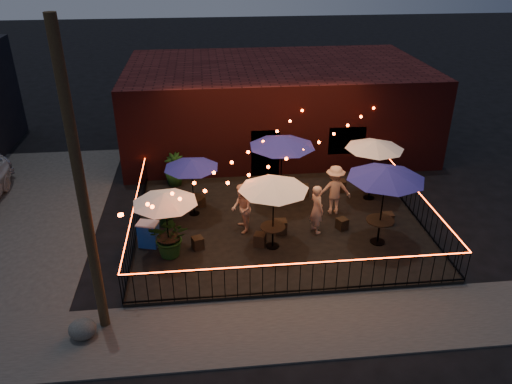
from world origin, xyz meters
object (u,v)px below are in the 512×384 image
Objects in this scene: utility_pole at (82,193)px; cooler at (148,234)px; cafe_table_3 at (282,142)px; cafe_table_5 at (375,145)px; cafe_table_2 at (274,185)px; cafe_table_4 at (386,174)px; cafe_table_0 at (165,199)px; boulder at (82,329)px; cafe_table_1 at (191,164)px.

cooler is (0.90, 3.58, -3.41)m from utility_pole.
cafe_table_3 is 1.29× the size of cafe_table_5.
cafe_table_4 is at bearing -1.95° from cafe_table_2.
utility_pole is 9.18× the size of cooler.
cafe_table_0 is 0.76× the size of cafe_table_3.
cafe_table_5 is at bearing 35.45° from cafe_table_2.
cafe_table_3 is 4.09× the size of boulder.
cafe_table_5 is at bearing -0.21° from cafe_table_3.
cafe_table_0 reaches higher than cooler.
cafe_table_4 reaches higher than cafe_table_3.
cafe_table_2 is at bearing -144.55° from cafe_table_5.
utility_pole reaches higher than cafe_table_2.
cafe_table_2 reaches higher than boulder.
cafe_table_4 is (6.13, -2.61, 0.53)m from cafe_table_1.
cafe_table_3 is (0.73, 3.03, 0.22)m from cafe_table_2.
cafe_table_4 is (2.82, -3.15, 0.04)m from cafe_table_3.
cafe_table_2 is at bearing 33.05° from boulder.
cafe_table_2 is at bearing 178.05° from cafe_table_4.
cafe_table_0 is 3.12× the size of boulder.
cafe_table_2 is 3.09× the size of boulder.
cafe_table_2 reaches higher than cafe_table_0.
cafe_table_0 is at bearing 58.34° from boulder.
cafe_table_1 is 0.91× the size of cafe_table_4.
cooler is at bearing 175.38° from cafe_table_4.
cooler is (-4.06, 0.49, -1.82)m from cafe_table_2.
cafe_table_5 reaches higher than cafe_table_1.
cafe_table_4 is 9.90m from boulder.
utility_pole reaches higher than cafe_table_5.
cafe_table_3 is at bearing 9.26° from cafe_table_1.
utility_pole is 3.20× the size of cafe_table_0.
boulder is at bearing -145.88° from cafe_table_5.
utility_pole reaches higher than boulder.
cafe_table_4 is at bearing 20.82° from boulder.
utility_pole is 3.77m from cafe_table_0.
cafe_table_4 reaches higher than boulder.
utility_pole is at bearing -160.80° from cafe_table_4.
cafe_table_5 is (4.24, 3.02, -0.03)m from cafe_table_2.
cafe_table_3 reaches higher than cafe_table_5.
cafe_table_1 is at bearing 136.08° from cafe_table_2.
cafe_table_4 reaches higher than cafe_table_5.
utility_pole is 9.99× the size of boulder.
cafe_table_0 is 4.38m from boulder.
cafe_table_5 is 2.90× the size of cooler.
cooler is at bearing 136.38° from cafe_table_0.
cafe_table_3 is (4.09, 3.20, 0.43)m from cafe_table_0.
cafe_table_3 is 3.76× the size of cooler.
utility_pole reaches higher than cafe_table_0.
cafe_table_1 is 6.85m from cafe_table_5.
boulder is at bearing -115.32° from cafe_table_1.
cafe_table_3 reaches higher than cafe_table_1.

